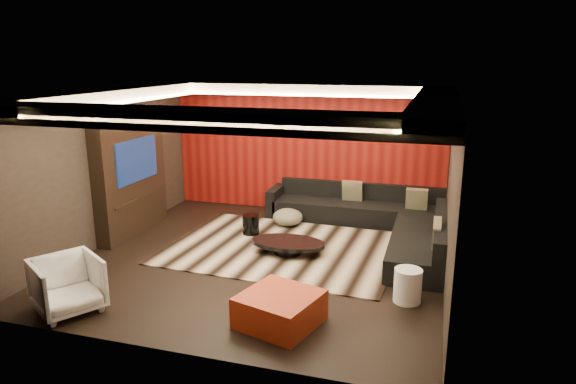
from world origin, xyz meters
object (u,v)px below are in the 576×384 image
(armchair, at_px, (67,285))
(coffee_table, at_px, (288,247))
(white_side_table, at_px, (408,286))
(drum_stool, at_px, (251,224))
(sectional_sofa, at_px, (377,221))
(orange_ottoman, at_px, (280,309))

(armchair, bearing_deg, coffee_table, -5.61)
(coffee_table, relative_size, white_side_table, 2.70)
(coffee_table, xyz_separation_m, white_side_table, (2.12, -1.25, 0.11))
(coffee_table, distance_m, drum_stool, 1.24)
(white_side_table, bearing_deg, armchair, -159.96)
(drum_stool, bearing_deg, coffee_table, -37.90)
(coffee_table, height_order, white_side_table, white_side_table)
(coffee_table, bearing_deg, armchair, -128.29)
(white_side_table, distance_m, sectional_sofa, 2.88)
(drum_stool, relative_size, orange_ottoman, 0.41)
(orange_ottoman, height_order, sectional_sofa, sectional_sofa)
(white_side_table, bearing_deg, coffee_table, 149.58)
(orange_ottoman, height_order, armchair, armchair)
(armchair, distance_m, sectional_sofa, 5.66)
(coffee_table, distance_m, armchair, 3.62)
(armchair, bearing_deg, white_side_table, -37.28)
(white_side_table, height_order, armchair, armchair)
(drum_stool, xyz_separation_m, orange_ottoman, (1.57, -3.11, -0.00))
(drum_stool, bearing_deg, orange_ottoman, -63.17)
(white_side_table, relative_size, sectional_sofa, 0.13)
(drum_stool, height_order, armchair, armchair)
(white_side_table, relative_size, orange_ottoman, 0.53)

